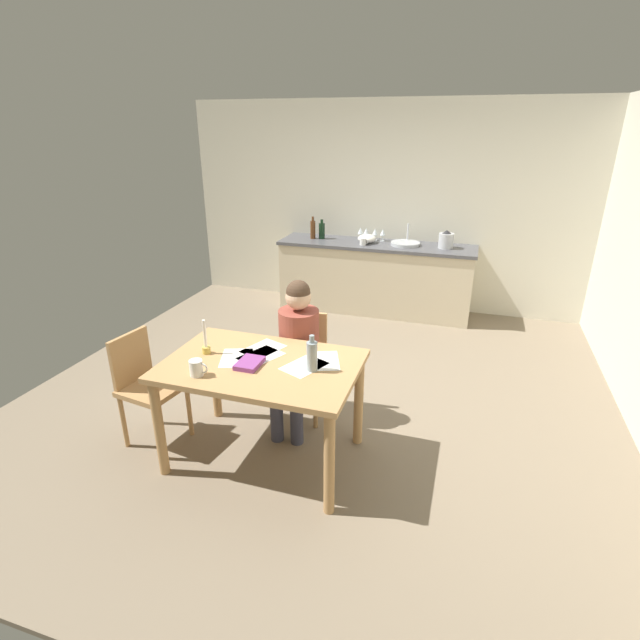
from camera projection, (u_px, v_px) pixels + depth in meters
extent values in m
cube|color=#7A6B56|center=(323.00, 394.00, 4.47)|extent=(5.20, 5.20, 0.04)
cube|color=beige|center=(383.00, 207.00, 6.26)|extent=(5.20, 0.12, 2.60)
cube|color=beige|center=(375.00, 279.00, 6.27)|extent=(2.43, 0.60, 0.86)
cube|color=#4C4C51|center=(376.00, 245.00, 6.10)|extent=(2.47, 0.64, 0.04)
cube|color=tan|center=(261.00, 366.00, 3.31)|extent=(1.34, 0.89, 0.04)
cylinder|color=tan|center=(159.00, 428.00, 3.29)|extent=(0.07, 0.07, 0.74)
cylinder|color=tan|center=(329.00, 464.00, 2.95)|extent=(0.07, 0.07, 0.74)
cylinder|color=tan|center=(215.00, 377.00, 3.97)|extent=(0.07, 0.07, 0.74)
cylinder|color=tan|center=(359.00, 401.00, 3.62)|extent=(0.07, 0.07, 0.74)
cube|color=tan|center=(300.00, 366.00, 3.96)|extent=(0.43, 0.43, 0.04)
cube|color=tan|center=(306.00, 334.00, 4.05)|extent=(0.36, 0.06, 0.40)
cylinder|color=tan|center=(275.00, 399.00, 3.93)|extent=(0.04, 0.04, 0.44)
cylinder|color=tan|center=(316.00, 404.00, 3.86)|extent=(0.04, 0.04, 0.44)
cylinder|color=tan|center=(287.00, 379.00, 4.24)|extent=(0.04, 0.04, 0.44)
cylinder|color=tan|center=(325.00, 383.00, 4.16)|extent=(0.04, 0.04, 0.44)
cylinder|color=brown|center=(299.00, 340.00, 3.85)|extent=(0.34, 0.34, 0.50)
sphere|color=#D8AD8C|center=(298.00, 297.00, 3.71)|extent=(0.20, 0.20, 0.20)
sphere|color=#473323|center=(298.00, 292.00, 3.70)|extent=(0.19, 0.19, 0.19)
cylinder|color=#383847|center=(283.00, 377.00, 3.79)|extent=(0.16, 0.39, 0.13)
cylinder|color=#383847|center=(277.00, 415.00, 3.70)|extent=(0.10, 0.10, 0.45)
cylinder|color=#383847|center=(303.00, 380.00, 3.75)|extent=(0.16, 0.39, 0.13)
cylinder|color=#383847|center=(297.00, 418.00, 3.67)|extent=(0.10, 0.10, 0.45)
cube|color=tan|center=(153.00, 389.00, 3.61)|extent=(0.46, 0.46, 0.04)
cube|color=tan|center=(131.00, 359.00, 3.60)|extent=(0.08, 0.36, 0.40)
cylinder|color=tan|center=(158.00, 433.00, 3.48)|extent=(0.04, 0.04, 0.45)
cylinder|color=tan|center=(189.00, 410.00, 3.77)|extent=(0.04, 0.04, 0.45)
cylinder|color=tan|center=(124.00, 421.00, 3.62)|extent=(0.04, 0.04, 0.45)
cylinder|color=tan|center=(156.00, 400.00, 3.91)|extent=(0.04, 0.04, 0.45)
cylinder|color=white|center=(196.00, 368.00, 3.12)|extent=(0.09, 0.09, 0.11)
torus|color=white|center=(203.00, 368.00, 3.10)|extent=(0.07, 0.01, 0.07)
cylinder|color=gold|center=(206.00, 350.00, 3.43)|extent=(0.06, 0.06, 0.05)
cylinder|color=white|center=(205.00, 334.00, 3.39)|extent=(0.02, 0.02, 0.21)
cube|color=#823A81|center=(250.00, 363.00, 3.26)|extent=(0.15, 0.21, 0.03)
cube|color=white|center=(261.00, 356.00, 3.40)|extent=(0.31, 0.36, 0.00)
cube|color=white|center=(236.00, 358.00, 3.37)|extent=(0.30, 0.35, 0.00)
cube|color=white|center=(304.00, 366.00, 3.26)|extent=(0.31, 0.36, 0.00)
cube|color=white|center=(263.00, 349.00, 3.51)|extent=(0.30, 0.35, 0.00)
cube|color=white|center=(323.00, 361.00, 3.33)|extent=(0.30, 0.35, 0.00)
cylinder|color=#8C999E|center=(312.00, 357.00, 3.17)|extent=(0.07, 0.07, 0.20)
cylinder|color=#8C999E|center=(312.00, 339.00, 3.12)|extent=(0.03, 0.03, 0.05)
cylinder|color=#B2B7BC|center=(405.00, 244.00, 5.98)|extent=(0.36, 0.36, 0.04)
cylinder|color=silver|center=(408.00, 233.00, 6.09)|extent=(0.02, 0.02, 0.24)
cylinder|color=#593319|center=(313.00, 230.00, 6.30)|extent=(0.07, 0.07, 0.23)
cylinder|color=#593319|center=(313.00, 219.00, 6.25)|extent=(0.03, 0.03, 0.06)
cylinder|color=black|center=(322.00, 231.00, 6.30)|extent=(0.08, 0.08, 0.20)
cylinder|color=black|center=(322.00, 221.00, 6.25)|extent=(0.04, 0.04, 0.05)
ellipsoid|color=white|center=(367.00, 239.00, 6.10)|extent=(0.23, 0.23, 0.11)
cylinder|color=#B7BABF|center=(446.00, 241.00, 5.82)|extent=(0.18, 0.18, 0.18)
cone|color=#262628|center=(447.00, 232.00, 5.78)|extent=(0.11, 0.11, 0.04)
cylinder|color=silver|center=(382.00, 241.00, 6.21)|extent=(0.06, 0.06, 0.00)
cylinder|color=silver|center=(383.00, 238.00, 6.20)|extent=(0.01, 0.01, 0.07)
cone|color=silver|center=(383.00, 232.00, 6.17)|extent=(0.07, 0.07, 0.08)
cylinder|color=silver|center=(375.00, 240.00, 6.24)|extent=(0.06, 0.06, 0.00)
cylinder|color=silver|center=(375.00, 237.00, 6.23)|extent=(0.01, 0.01, 0.07)
cone|color=silver|center=(375.00, 232.00, 6.20)|extent=(0.07, 0.07, 0.08)
cylinder|color=silver|center=(366.00, 240.00, 6.27)|extent=(0.06, 0.06, 0.00)
cylinder|color=silver|center=(366.00, 237.00, 6.26)|extent=(0.01, 0.01, 0.07)
cone|color=silver|center=(366.00, 231.00, 6.23)|extent=(0.07, 0.07, 0.08)
cylinder|color=silver|center=(360.00, 239.00, 6.30)|extent=(0.06, 0.06, 0.00)
cylinder|color=silver|center=(360.00, 236.00, 6.28)|extent=(0.01, 0.01, 0.07)
cone|color=silver|center=(360.00, 231.00, 6.25)|extent=(0.07, 0.07, 0.08)
cylinder|color=white|center=(363.00, 242.00, 5.99)|extent=(0.08, 0.08, 0.09)
torus|color=white|center=(366.00, 241.00, 5.97)|extent=(0.06, 0.01, 0.06)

